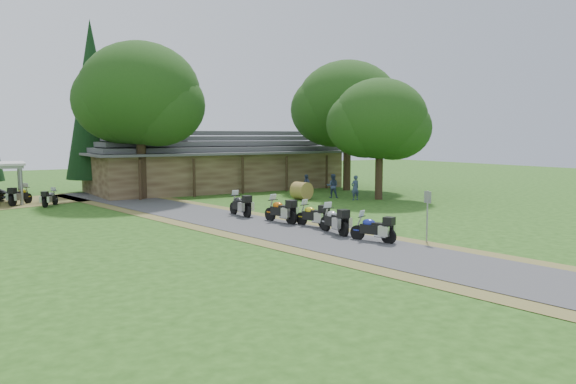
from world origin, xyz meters
TOP-DOWN VIEW (x-y plane):
  - ground at (0.00, 0.00)m, footprint 120.00×120.00m
  - driveway at (-0.50, 4.00)m, footprint 51.95×51.95m
  - lodge at (6.00, 24.00)m, footprint 21.40×9.40m
  - motorcycle_row_a at (1.35, -0.79)m, footprint 1.23×1.97m
  - motorcycle_row_b at (1.13, 1.61)m, footprint 0.89×2.08m
  - motorcycle_row_c at (1.44, 3.73)m, footprint 0.98×1.98m
  - motorcycle_row_d at (0.81, 5.69)m, footprint 1.01×2.15m
  - motorcycle_row_e at (0.20, 8.94)m, footprint 0.66×2.02m
  - motorcycle_carport_a at (-9.36, 21.10)m, footprint 1.80×1.87m
  - motorcycle_carport_b at (-7.87, 19.33)m, footprint 1.42×1.68m
  - person_a at (10.55, 11.56)m, footprint 0.59×0.43m
  - person_b at (10.07, 13.50)m, footprint 0.71×0.68m
  - person_c at (8.26, 14.18)m, footprint 0.47×0.62m
  - hay_bale at (7.62, 13.85)m, footprint 1.41×1.33m
  - sign_post at (3.21, -2.06)m, footprint 0.39×0.07m
  - oak_lodge_left at (-1.65, 20.18)m, footprint 8.36×8.36m
  - oak_lodge_right at (14.51, 17.44)m, footprint 8.28×8.28m
  - oak_driveway at (12.24, 11.03)m, footprint 6.56×6.56m
  - cedar_near at (-3.33, 26.52)m, footprint 4.21×4.21m

SIDE VIEW (x-z plane):
  - ground at x=0.00m, z-range 0.00..0.00m
  - driveway at x=-0.50m, z-range 0.00..0.00m
  - motorcycle_carport_b at x=-7.87m, z-range 0.00..1.15m
  - hay_bale at x=7.62m, z-range 0.00..1.24m
  - motorcycle_row_a at x=1.35m, z-range 0.00..1.28m
  - motorcycle_row_c at x=1.44m, z-range 0.00..1.30m
  - motorcycle_carport_a at x=-9.36m, z-range 0.00..1.34m
  - motorcycle_row_e at x=0.20m, z-range 0.00..1.38m
  - motorcycle_row_b at x=1.13m, z-range 0.00..1.38m
  - motorcycle_row_d at x=0.81m, z-range 0.00..1.41m
  - person_a at x=10.55m, z-range 0.00..2.01m
  - person_b at x=10.07m, z-range 0.00..2.02m
  - person_c at x=8.26m, z-range 0.00..2.02m
  - sign_post at x=3.21m, z-range 0.00..2.19m
  - lodge at x=6.00m, z-range 0.00..4.90m
  - oak_driveway at x=12.24m, z-range 0.00..9.07m
  - oak_lodge_right at x=14.51m, z-range 0.00..11.24m
  - oak_lodge_left at x=-1.65m, z-range 0.00..11.89m
  - cedar_near at x=-3.33m, z-range 0.00..13.32m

